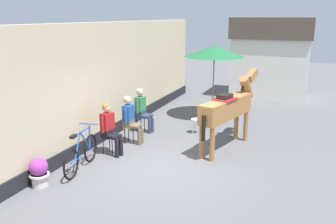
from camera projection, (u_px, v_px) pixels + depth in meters
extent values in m
plane|color=#56565B|center=(200.00, 131.00, 11.61)|extent=(40.00, 40.00, 0.00)
cube|color=#CCB793|center=(104.00, 81.00, 10.72)|extent=(0.30, 14.00, 3.40)
cube|color=black|center=(107.00, 131.00, 11.11)|extent=(0.34, 14.00, 0.36)
cube|color=silver|center=(270.00, 68.00, 16.39)|extent=(3.20, 2.40, 2.60)
cube|color=brown|center=(273.00, 28.00, 15.94)|extent=(3.40, 2.60, 0.90)
cylinder|color=black|center=(108.00, 137.00, 9.65)|extent=(0.34, 0.34, 0.03)
cylinder|color=black|center=(112.00, 146.00, 9.64)|extent=(0.02, 0.02, 0.45)
cylinder|color=black|center=(110.00, 144.00, 9.85)|extent=(0.02, 0.02, 0.45)
cylinder|color=black|center=(103.00, 146.00, 9.66)|extent=(0.02, 0.02, 0.45)
cube|color=black|center=(108.00, 133.00, 9.62)|extent=(0.31, 0.37, 0.20)
cube|color=maroon|center=(107.00, 121.00, 9.54)|extent=(0.29, 0.38, 0.44)
sphere|color=tan|center=(107.00, 108.00, 9.45)|extent=(0.20, 0.20, 0.20)
sphere|color=olive|center=(106.00, 107.00, 9.46)|extent=(0.22, 0.22, 0.22)
cylinder|color=black|center=(115.00, 135.00, 9.60)|extent=(0.40, 0.21, 0.13)
cylinder|color=black|center=(121.00, 147.00, 9.57)|extent=(0.11, 0.11, 0.46)
cylinder|color=black|center=(111.00, 137.00, 9.47)|extent=(0.40, 0.21, 0.13)
cylinder|color=black|center=(117.00, 149.00, 9.44)|extent=(0.11, 0.11, 0.46)
cylinder|color=maroon|center=(113.00, 121.00, 9.70)|extent=(0.09, 0.09, 0.42)
cylinder|color=maroon|center=(102.00, 125.00, 9.38)|extent=(0.09, 0.09, 0.42)
cylinder|color=gold|center=(129.00, 127.00, 10.50)|extent=(0.34, 0.34, 0.03)
cylinder|color=black|center=(133.00, 136.00, 10.51)|extent=(0.02, 0.02, 0.45)
cylinder|color=black|center=(129.00, 134.00, 10.69)|extent=(0.02, 0.02, 0.45)
cylinder|color=black|center=(125.00, 136.00, 10.48)|extent=(0.02, 0.02, 0.45)
cube|color=brown|center=(129.00, 123.00, 10.47)|extent=(0.24, 0.32, 0.20)
cube|color=#1E4C8C|center=(128.00, 113.00, 10.39)|extent=(0.22, 0.34, 0.44)
sphere|color=tan|center=(128.00, 101.00, 10.30)|extent=(0.20, 0.20, 0.20)
sphere|color=#B2A38E|center=(127.00, 100.00, 10.29)|extent=(0.22, 0.22, 0.22)
cylinder|color=brown|center=(136.00, 125.00, 10.48)|extent=(0.38, 0.13, 0.13)
cylinder|color=brown|center=(142.00, 136.00, 10.49)|extent=(0.11, 0.11, 0.46)
cylinder|color=brown|center=(133.00, 126.00, 10.34)|extent=(0.38, 0.13, 0.13)
cylinder|color=brown|center=(139.00, 137.00, 10.35)|extent=(0.11, 0.11, 0.46)
cylinder|color=#1E4C8C|center=(132.00, 113.00, 10.57)|extent=(0.09, 0.09, 0.42)
cylinder|color=#1E4C8C|center=(126.00, 116.00, 10.21)|extent=(0.09, 0.09, 0.42)
cylinder|color=#194C99|center=(141.00, 117.00, 11.55)|extent=(0.34, 0.34, 0.03)
cylinder|color=black|center=(144.00, 125.00, 11.55)|extent=(0.02, 0.02, 0.45)
cylinder|color=black|center=(141.00, 123.00, 11.75)|extent=(0.02, 0.02, 0.45)
cylinder|color=black|center=(137.00, 125.00, 11.54)|extent=(0.02, 0.02, 0.45)
cube|color=#2D3851|center=(141.00, 113.00, 11.52)|extent=(0.28, 0.35, 0.20)
cube|color=#337247|center=(140.00, 104.00, 11.44)|extent=(0.26, 0.36, 0.44)
sphere|color=tan|center=(140.00, 93.00, 11.35)|extent=(0.20, 0.20, 0.20)
sphere|color=#B2A38E|center=(140.00, 92.00, 11.35)|extent=(0.22, 0.22, 0.22)
cylinder|color=#2D3851|center=(147.00, 115.00, 11.52)|extent=(0.39, 0.18, 0.13)
cylinder|color=#2D3851|center=(152.00, 125.00, 11.51)|extent=(0.11, 0.11, 0.46)
cylinder|color=#2D3851|center=(144.00, 116.00, 11.38)|extent=(0.39, 0.18, 0.13)
cylinder|color=#2D3851|center=(150.00, 126.00, 11.37)|extent=(0.11, 0.11, 0.46)
cylinder|color=#337247|center=(144.00, 104.00, 11.61)|extent=(0.09, 0.09, 0.42)
cylinder|color=#337247|center=(137.00, 107.00, 11.28)|extent=(0.09, 0.09, 0.42)
cube|color=#9E6B38|center=(226.00, 108.00, 9.81)|extent=(1.01, 2.24, 0.52)
cylinder|color=#9E6B38|center=(236.00, 124.00, 10.84)|extent=(0.13, 0.13, 0.90)
cylinder|color=#9E6B38|center=(246.00, 126.00, 10.66)|extent=(0.13, 0.13, 0.90)
cylinder|color=#9E6B38|center=(202.00, 142.00, 9.34)|extent=(0.13, 0.13, 0.90)
cylinder|color=#9E6B38|center=(212.00, 144.00, 9.16)|extent=(0.13, 0.13, 0.90)
cylinder|color=#9E6B38|center=(246.00, 87.00, 10.64)|extent=(0.44, 0.68, 0.73)
cube|color=#9E6B38|center=(252.00, 75.00, 10.82)|extent=(0.31, 0.56, 0.40)
cube|color=black|center=(246.00, 83.00, 10.58)|extent=(0.21, 0.62, 0.48)
cylinder|color=black|center=(204.00, 128.00, 9.00)|extent=(0.12, 0.12, 0.65)
cube|color=red|center=(225.00, 99.00, 9.66)|extent=(0.64, 0.71, 0.03)
cube|color=black|center=(225.00, 96.00, 9.64)|extent=(0.39, 0.50, 0.12)
cylinder|color=beige|center=(40.00, 180.00, 7.88)|extent=(0.34, 0.34, 0.28)
cylinder|color=beige|center=(39.00, 175.00, 7.85)|extent=(0.43, 0.43, 0.04)
sphere|color=purple|center=(39.00, 167.00, 7.80)|extent=(0.40, 0.40, 0.40)
torus|color=black|center=(91.00, 148.00, 9.16)|extent=(0.16, 0.71, 0.71)
torus|color=black|center=(71.00, 164.00, 8.16)|extent=(0.16, 0.71, 0.71)
cylinder|color=#235199|center=(85.00, 140.00, 8.80)|extent=(0.11, 0.50, 0.60)
cylinder|color=#235199|center=(78.00, 147.00, 8.43)|extent=(0.09, 0.36, 0.55)
cylinder|color=#235199|center=(81.00, 132.00, 8.58)|extent=(0.16, 0.80, 0.09)
cylinder|color=#235199|center=(76.00, 159.00, 8.41)|extent=(0.12, 0.53, 0.06)
cylinder|color=#235199|center=(89.00, 137.00, 9.06)|extent=(0.05, 0.09, 0.60)
cylinder|color=#235199|center=(88.00, 124.00, 8.94)|extent=(0.50, 0.11, 0.03)
cube|color=black|center=(73.00, 136.00, 8.20)|extent=(0.13, 0.21, 0.06)
cylinder|color=black|center=(212.00, 116.00, 13.26)|extent=(0.44, 0.44, 0.06)
cylinder|color=olive|center=(213.00, 87.00, 12.98)|extent=(0.04, 0.04, 2.20)
cone|color=#1E6638|center=(214.00, 51.00, 12.65)|extent=(2.10, 2.10, 0.40)
cylinder|color=white|center=(196.00, 119.00, 11.35)|extent=(0.32, 0.32, 0.03)
cylinder|color=silver|center=(200.00, 127.00, 11.36)|extent=(0.02, 0.02, 0.43)
cylinder|color=silver|center=(195.00, 125.00, 11.53)|extent=(0.02, 0.02, 0.43)
cylinder|color=silver|center=(193.00, 127.00, 11.33)|extent=(0.02, 0.02, 0.43)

